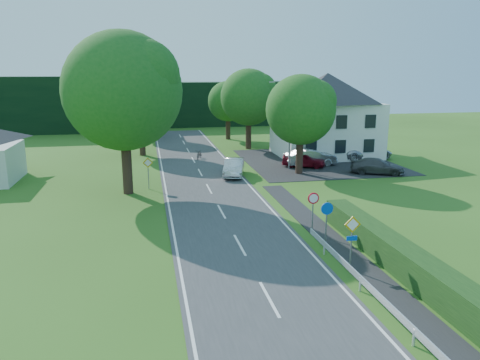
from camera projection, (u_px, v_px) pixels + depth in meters
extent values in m
cube|color=#38383B|center=(217.00, 203.00, 31.85)|extent=(7.00, 80.00, 0.04)
cube|color=black|center=(443.00, 342.00, 15.61)|extent=(1.50, 44.00, 0.04)
cube|color=black|center=(317.00, 161.00, 46.54)|extent=(14.00, 16.00, 0.04)
cube|color=white|center=(169.00, 206.00, 31.22)|extent=(0.12, 80.00, 0.01)
cube|color=white|center=(263.00, 200.00, 32.46)|extent=(0.12, 80.00, 0.01)
cube|color=black|center=(223.00, 104.00, 76.49)|extent=(30.00, 5.00, 7.00)
cube|color=white|center=(326.00, 129.00, 49.15)|extent=(10.00, 8.00, 5.60)
pyramid|color=#242328|center=(327.00, 88.00, 48.17)|extent=(10.60, 8.40, 3.00)
cylinder|color=gray|center=(290.00, 126.00, 42.05)|extent=(0.16, 0.16, 8.00)
cylinder|color=gray|center=(282.00, 81.00, 41.00)|extent=(1.70, 0.10, 0.10)
cube|color=gray|center=(272.00, 82.00, 40.84)|extent=(0.50, 0.18, 0.12)
cylinder|color=gray|center=(351.00, 245.00, 20.94)|extent=(0.07, 0.07, 2.40)
cube|color=#D59E0B|center=(353.00, 224.00, 20.68)|extent=(0.78, 0.04, 0.78)
cube|color=white|center=(353.00, 224.00, 20.68)|extent=(0.57, 0.05, 0.57)
cube|color=#0C47BD|center=(352.00, 238.00, 20.83)|extent=(0.50, 0.04, 0.22)
cylinder|color=gray|center=(326.00, 226.00, 23.83)|extent=(0.07, 0.07, 2.20)
cylinder|color=#0C47BD|center=(327.00, 209.00, 23.58)|extent=(0.64, 0.04, 0.64)
cylinder|color=gray|center=(313.00, 215.00, 25.74)|extent=(0.07, 0.07, 2.20)
cylinder|color=red|center=(313.00, 198.00, 25.49)|extent=(0.64, 0.04, 0.64)
cylinder|color=white|center=(314.00, 198.00, 25.47)|extent=(0.48, 0.04, 0.48)
cylinder|color=gray|center=(148.00, 175.00, 35.52)|extent=(0.07, 0.07, 2.20)
cube|color=#D59E0B|center=(148.00, 163.00, 35.27)|extent=(0.78, 0.04, 0.78)
cube|color=white|center=(148.00, 163.00, 35.27)|extent=(0.57, 0.05, 0.57)
imported|color=silver|center=(234.00, 167.00, 39.92)|extent=(2.63, 4.72, 1.48)
imported|color=black|center=(199.00, 154.00, 47.66)|extent=(1.15, 1.90, 0.94)
imported|color=maroon|center=(304.00, 160.00, 43.62)|extent=(4.29, 3.20, 1.36)
imported|color=#A5A4A9|center=(311.00, 157.00, 44.18)|extent=(4.98, 1.95, 1.61)
imported|color=#434347|center=(377.00, 166.00, 40.78)|extent=(4.94, 3.62, 1.33)
imported|color=#B9B8C0|center=(365.00, 151.00, 47.60)|extent=(5.67, 2.90, 1.53)
imported|color=red|center=(296.00, 151.00, 47.33)|extent=(2.14, 2.17, 1.73)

